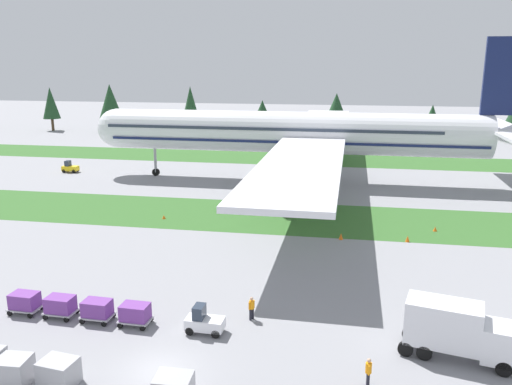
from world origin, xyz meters
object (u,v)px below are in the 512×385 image
object	(u,v)px
cargo_dolly_fourth	(25,301)
ground_crew_marshaller	(252,307)
airliner	(308,133)
pushback_tractor	(70,167)
cargo_dolly_second	(97,309)
ground_crew_loader	(368,371)
taxiway_marker_2	(435,229)
cargo_dolly_third	(60,305)
catering_truck	(458,329)
taxiway_marker_0	(341,236)
taxiway_marker_1	(164,217)
uld_container_0	(59,372)
taxiway_marker_3	(408,239)
uld_container_2	(12,371)
baggage_tug	(204,322)
cargo_dolly_lead	(135,313)

from	to	relation	value
cargo_dolly_fourth	ground_crew_marshaller	size ratio (longest dim) A/B	1.30
airliner	pushback_tractor	bearing A→B (deg)	90.00
cargo_dolly_second	ground_crew_loader	bearing A→B (deg)	78.58
taxiway_marker_2	cargo_dolly_third	bearing A→B (deg)	-140.03
catering_truck	taxiway_marker_0	bearing A→B (deg)	-147.81
cargo_dolly_fourth	taxiway_marker_0	bearing A→B (deg)	134.33
taxiway_marker_1	ground_crew_loader	bearing A→B (deg)	-52.25
pushback_tractor	uld_container_0	distance (m)	62.08
taxiway_marker_3	uld_container_0	bearing A→B (deg)	-128.02
uld_container_0	taxiway_marker_2	bearing A→B (deg)	51.79
uld_container_2	taxiway_marker_3	world-z (taller)	uld_container_2
ground_crew_loader	uld_container_0	distance (m)	17.63
uld_container_2	taxiway_marker_2	bearing A→B (deg)	49.34
cargo_dolly_third	taxiway_marker_2	world-z (taller)	cargo_dolly_third
airliner	taxiway_marker_1	distance (m)	27.84
cargo_dolly_third	ground_crew_marshaller	world-z (taller)	ground_crew_marshaller
baggage_tug	catering_truck	distance (m)	16.37
catering_truck	taxiway_marker_3	world-z (taller)	catering_truck
uld_container_0	taxiway_marker_0	xyz separation A→B (m)	(15.54, 28.09, -0.44)
cargo_dolly_second	catering_truck	size ratio (longest dim) A/B	0.31
cargo_dolly_third	ground_crew_loader	distance (m)	22.12
cargo_dolly_fourth	taxiway_marker_1	world-z (taller)	cargo_dolly_fourth
airliner	taxiway_marker_0	size ratio (longest dim) A/B	124.08
uld_container_0	ground_crew_marshaller	bearing A→B (deg)	44.98
cargo_dolly_third	uld_container_0	size ratio (longest dim) A/B	1.13
baggage_tug	cargo_dolly_third	xyz separation A→B (m)	(-10.82, 0.43, 0.10)
catering_truck	uld_container_0	bearing A→B (deg)	-60.47
taxiway_marker_2	cargo_dolly_fourth	bearing A→B (deg)	-142.75
catering_truck	ground_crew_marshaller	distance (m)	13.76
airliner	taxiway_marker_0	xyz separation A→B (m)	(5.51, -26.01, -7.29)
cargo_dolly_lead	ground_crew_marshaller	xyz separation A→B (m)	(7.89, 2.15, 0.03)
baggage_tug	uld_container_2	world-z (taller)	baggage_tug
cargo_dolly_lead	taxiway_marker_2	distance (m)	34.88
uld_container_0	taxiway_marker_1	bearing A→B (deg)	99.08
baggage_tug	ground_crew_marshaller	distance (m)	3.71
airliner	cargo_dolly_third	distance (m)	49.14
cargo_dolly_fourth	taxiway_marker_0	xyz separation A→B (m)	(22.66, 20.43, -0.59)
cargo_dolly_fourth	uld_container_0	world-z (taller)	cargo_dolly_fourth
taxiway_marker_3	taxiway_marker_0	bearing A→B (deg)	-176.48
ground_crew_loader	uld_container_0	world-z (taller)	ground_crew_loader
uld_container_0	catering_truck	bearing A→B (deg)	16.45
cargo_dolly_fourth	uld_container_0	bearing A→B (deg)	45.20
catering_truck	pushback_tractor	world-z (taller)	catering_truck
baggage_tug	taxiway_marker_3	distance (m)	26.53
cargo_dolly_third	taxiway_marker_1	bearing A→B (deg)	-175.63
cargo_dolly_fourth	taxiway_marker_1	xyz separation A→B (m)	(2.01, 24.26, -0.69)
taxiway_marker_2	pushback_tractor	bearing A→B (deg)	158.24
cargo_dolly_fourth	cargo_dolly_lead	bearing A→B (deg)	90.00
ground_crew_loader	taxiway_marker_1	bearing A→B (deg)	-143.19
baggage_tug	taxiway_marker_0	size ratio (longest dim) A/B	3.99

